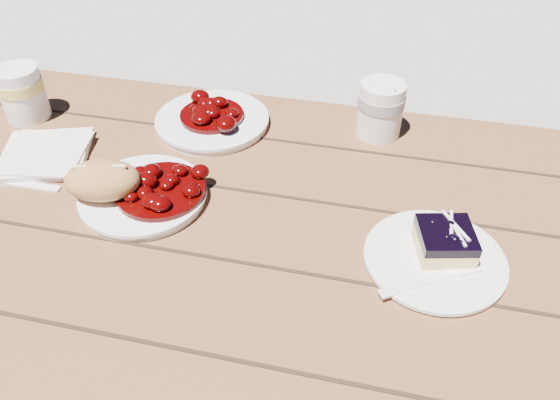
% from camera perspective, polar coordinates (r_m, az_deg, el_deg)
% --- Properties ---
extents(picnic_table, '(2.00, 1.55, 0.75)m').
position_cam_1_polar(picnic_table, '(1.06, -16.05, -6.88)').
color(picnic_table, brown).
rests_on(picnic_table, ground).
extents(main_plate, '(0.20, 0.20, 0.02)m').
position_cam_1_polar(main_plate, '(0.93, -14.06, 0.39)').
color(main_plate, white).
rests_on(main_plate, picnic_table).
extents(goulash_stew, '(0.15, 0.15, 0.04)m').
position_cam_1_polar(goulash_stew, '(0.90, -12.50, 1.73)').
color(goulash_stew, '#3F0202').
rests_on(goulash_stew, main_plate).
extents(bread_roll, '(0.14, 0.11, 0.06)m').
position_cam_1_polar(bread_roll, '(0.92, -18.05, 1.97)').
color(bread_roll, '#B17C44').
rests_on(bread_roll, main_plate).
extents(dessert_plate, '(0.20, 0.20, 0.01)m').
position_cam_1_polar(dessert_plate, '(0.83, 15.83, -6.04)').
color(dessert_plate, white).
rests_on(dessert_plate, picnic_table).
extents(blueberry_cake, '(0.09, 0.09, 0.05)m').
position_cam_1_polar(blueberry_cake, '(0.83, 16.85, -4.11)').
color(blueberry_cake, '#FADF88').
rests_on(blueberry_cake, dessert_plate).
extents(fork_dessert, '(0.15, 0.11, 0.00)m').
position_cam_1_polar(fork_dessert, '(0.79, 14.43, -8.32)').
color(fork_dessert, white).
rests_on(fork_dessert, dessert_plate).
extents(coffee_cup, '(0.08, 0.08, 0.11)m').
position_cam_1_polar(coffee_cup, '(1.06, 10.44, 9.30)').
color(coffee_cup, white).
rests_on(coffee_cup, picnic_table).
extents(napkin_stack, '(0.19, 0.19, 0.01)m').
position_cam_1_polar(napkin_stack, '(1.08, -23.32, 4.36)').
color(napkin_stack, white).
rests_on(napkin_stack, picnic_table).
extents(fork_table, '(0.16, 0.03, 0.00)m').
position_cam_1_polar(fork_table, '(1.03, -25.01, 1.49)').
color(fork_table, white).
rests_on(fork_table, picnic_table).
extents(second_plate, '(0.22, 0.22, 0.02)m').
position_cam_1_polar(second_plate, '(1.10, -7.08, 8.16)').
color(second_plate, white).
rests_on(second_plate, picnic_table).
extents(second_stew, '(0.12, 0.12, 0.04)m').
position_cam_1_polar(second_stew, '(1.08, -7.21, 9.46)').
color(second_stew, '#3F0202').
rests_on(second_stew, second_plate).
extents(second_cup, '(0.08, 0.08, 0.11)m').
position_cam_1_polar(second_cup, '(1.20, -25.31, 10.03)').
color(second_cup, white).
rests_on(second_cup, picnic_table).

